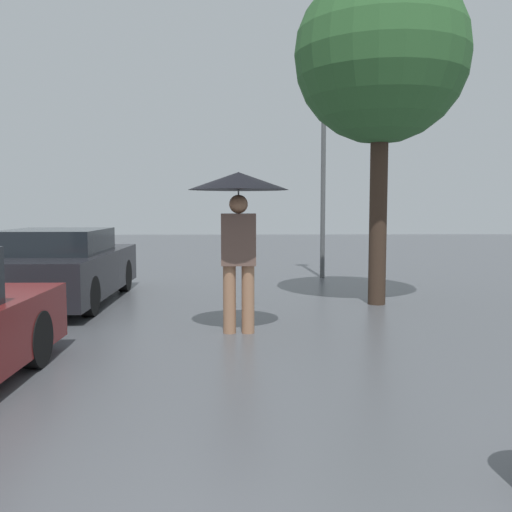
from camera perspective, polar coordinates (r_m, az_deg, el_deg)
name	(u,v)px	position (r m, az deg, el deg)	size (l,w,h in m)	color
pedestrian	(238,202)	(7.05, -1.76, 5.42)	(1.24, 1.24, 2.00)	#9E7051
parked_car_farthest	(60,268)	(9.91, -18.99, -1.11)	(1.75, 3.97, 1.22)	black
tree	(381,58)	(9.65, 12.40, 18.81)	(2.73, 2.73, 5.30)	#38281E
street_lamp	(324,106)	(12.87, 6.81, 14.64)	(0.38, 0.38, 5.20)	#515456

